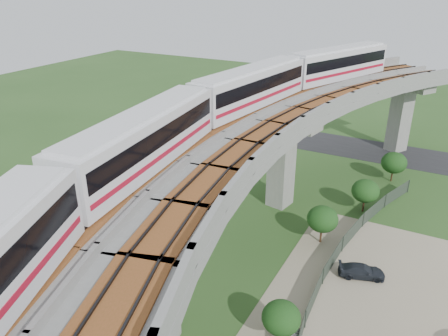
% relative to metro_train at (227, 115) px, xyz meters
% --- Properties ---
extents(ground, '(160.00, 160.00, 0.00)m').
position_rel_metro_train_xyz_m(ground, '(-0.35, 0.20, -12.31)').
color(ground, '#2C4F1F').
rests_on(ground, ground).
extents(dirt_lot, '(18.00, 26.00, 0.04)m').
position_rel_metro_train_xyz_m(dirt_lot, '(13.65, -1.80, -12.29)').
color(dirt_lot, gray).
rests_on(dirt_lot, ground).
extents(asphalt_road, '(60.00, 8.00, 0.03)m').
position_rel_metro_train_xyz_m(asphalt_road, '(-0.35, 30.20, -12.29)').
color(asphalt_road, '#232326').
rests_on(asphalt_road, ground).
extents(viaduct, '(19.58, 73.98, 11.40)m').
position_rel_metro_train_xyz_m(viaduct, '(3.49, 0.20, -3.26)').
color(viaduct, '#99968E').
rests_on(viaduct, ground).
extents(metro_train, '(10.81, 61.35, 3.64)m').
position_rel_metro_train_xyz_m(metro_train, '(0.00, 0.00, 0.00)').
color(metro_train, silver).
rests_on(metro_train, ground).
extents(fence, '(3.87, 38.73, 1.50)m').
position_rel_metro_train_xyz_m(fence, '(9.41, 0.20, -11.56)').
color(fence, '#2D382D').
rests_on(fence, ground).
extents(tree_0, '(2.80, 2.80, 3.47)m').
position_rel_metro_train_xyz_m(tree_0, '(9.87, 21.63, -10.03)').
color(tree_0, '#382314').
rests_on(tree_0, ground).
extents(tree_1, '(2.68, 2.68, 3.41)m').
position_rel_metro_train_xyz_m(tree_1, '(8.47, 13.05, -10.04)').
color(tree_1, '#382314').
rests_on(tree_1, ground).
extents(tree_2, '(2.68, 2.68, 3.50)m').
position_rel_metro_train_xyz_m(tree_2, '(6.34, 5.69, -9.95)').
color(tree_2, '#382314').
rests_on(tree_2, ground).
extents(tree_3, '(2.45, 2.45, 3.28)m').
position_rel_metro_train_xyz_m(tree_3, '(7.42, -6.89, -10.08)').
color(tree_3, '#382314').
rests_on(tree_3, ground).
extents(car_dark, '(3.80, 2.51, 1.02)m').
position_rel_metro_train_xyz_m(car_dark, '(10.53, 2.49, -11.76)').
color(car_dark, black).
rests_on(car_dark, dirt_lot).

